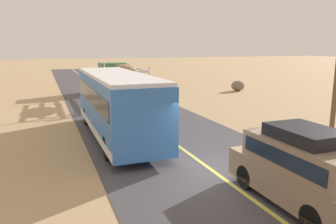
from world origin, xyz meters
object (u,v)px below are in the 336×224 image
Objects in this scene: suv_near at (303,167)px; bus at (117,103)px; boulder_mid_field at (238,86)px; livestock_truck at (117,76)px.

suv_near is 9.68m from bus.
bus reaches higher than boulder_mid_field.
livestock_truck reaches higher than boulder_mid_field.
boulder_mid_field is (15.50, 13.08, -1.22)m from bus.
suv_near is 0.46× the size of bus.
livestock_truck reaches higher than suv_near.
livestock_truck is (-0.14, 23.98, 0.64)m from suv_near.
suv_near is at bearing -89.67° from livestock_truck.
livestock_truck is 12.46m from boulder_mid_field.
suv_near is at bearing -118.72° from boulder_mid_field.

